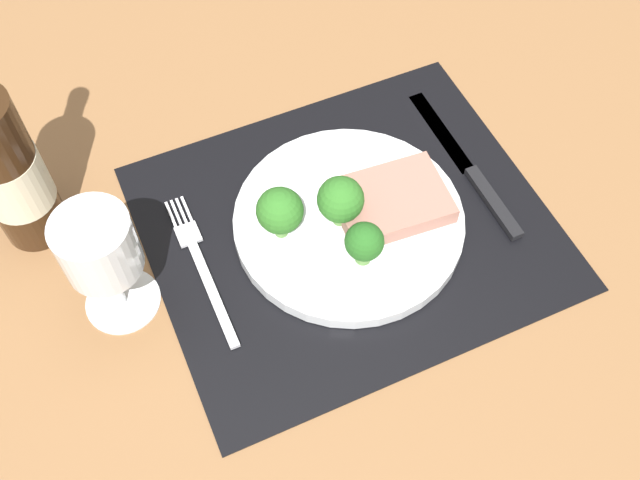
{
  "coord_description": "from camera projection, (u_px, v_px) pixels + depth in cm",
  "views": [
    {
      "loc": [
        -20.83,
        -39.13,
        66.62
      ],
      "look_at": [
        -3.95,
        -1.36,
        1.9
      ],
      "focal_mm": 41.69,
      "sensor_mm": 36.0,
      "label": 1
    }
  ],
  "objects": [
    {
      "name": "wine_glass",
      "position": [
        100.0,
        252.0,
        0.67
      ],
      "size": [
        7.56,
        7.56,
        13.79
      ],
      "color": "silver",
      "rests_on": "ground_plane"
    },
    {
      "name": "knife",
      "position": [
        472.0,
        173.0,
        0.83
      ],
      "size": [
        1.8,
        23.0,
        0.8
      ],
      "rotation": [
        0.0,
        0.0,
        -0.04
      ],
      "color": "black",
      "rests_on": "placemat"
    },
    {
      "name": "broccoli_near_steak",
      "position": [
        340.0,
        198.0,
        0.75
      ],
      "size": [
        4.86,
        4.86,
        6.26
      ],
      "color": "#5B8942",
      "rests_on": "plate"
    },
    {
      "name": "fork",
      "position": [
        202.0,
        267.0,
        0.77
      ],
      "size": [
        2.4,
        19.2,
        0.5
      ],
      "rotation": [
        0.0,
        0.0,
        0.0
      ],
      "color": "silver",
      "rests_on": "placemat"
    },
    {
      "name": "broccoli_center",
      "position": [
        364.0,
        242.0,
        0.73
      ],
      "size": [
        3.97,
        3.97,
        5.28
      ],
      "color": "#5B8942",
      "rests_on": "plate"
    },
    {
      "name": "plate",
      "position": [
        349.0,
        221.0,
        0.79
      ],
      "size": [
        24.53,
        24.53,
        1.6
      ],
      "primitive_type": "cylinder",
      "color": "silver",
      "rests_on": "placemat"
    },
    {
      "name": "placemat",
      "position": [
        348.0,
        226.0,
        0.8
      ],
      "size": [
        41.87,
        35.79,
        0.3
      ],
      "primitive_type": "cube",
      "color": "black",
      "rests_on": "ground_plane"
    },
    {
      "name": "broccoli_back_left",
      "position": [
        280.0,
        211.0,
        0.74
      ],
      "size": [
        4.84,
        4.84,
        6.43
      ],
      "color": "#5B8942",
      "rests_on": "plate"
    },
    {
      "name": "ground_plane",
      "position": [
        348.0,
        235.0,
        0.81
      ],
      "size": [
        140.0,
        110.0,
        3.0
      ],
      "primitive_type": "cube",
      "color": "brown"
    },
    {
      "name": "steak",
      "position": [
        391.0,
        201.0,
        0.78
      ],
      "size": [
        12.24,
        9.36,
        2.05
      ],
      "primitive_type": "cube",
      "rotation": [
        0.0,
        0.0,
        -0.08
      ],
      "color": "#9E6B5B",
      "rests_on": "plate"
    },
    {
      "name": "wine_bottle",
      "position": [
        7.0,
        170.0,
        0.72
      ],
      "size": [
        6.84,
        6.84,
        28.55
      ],
      "color": "#331E0F",
      "rests_on": "ground_plane"
    }
  ]
}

